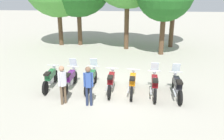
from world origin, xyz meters
name	(u,v)px	position (x,y,z in m)	size (l,w,h in m)	color
ground_plane	(111,91)	(0.00, 0.00, 0.00)	(80.00, 80.00, 0.00)	#ADA899
motorcycle_0	(50,78)	(-2.99, 0.22, 0.50)	(0.62, 2.19, 0.99)	black
motorcycle_1	(70,79)	(-1.99, 0.14, 0.52)	(0.62, 2.19, 1.37)	black
motorcycle_2	(91,79)	(-0.99, 0.26, 0.52)	(0.62, 2.19, 1.37)	black
motorcycle_3	(111,81)	(0.00, 0.01, 0.50)	(0.62, 2.19, 0.99)	black
motorcycle_4	(132,83)	(0.99, -0.07, 0.50)	(0.62, 2.19, 0.99)	black
motorcycle_5	(154,84)	(1.99, -0.20, 0.52)	(0.62, 2.19, 1.37)	black
motorcycle_6	(177,86)	(2.98, -0.28, 0.52)	(0.62, 2.19, 1.37)	black
person_0	(62,82)	(-1.88, -1.41, 0.98)	(0.32, 0.36, 1.68)	brown
person_1	(88,83)	(-0.79, -1.47, 1.00)	(0.41, 0.25, 1.70)	#232D4C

